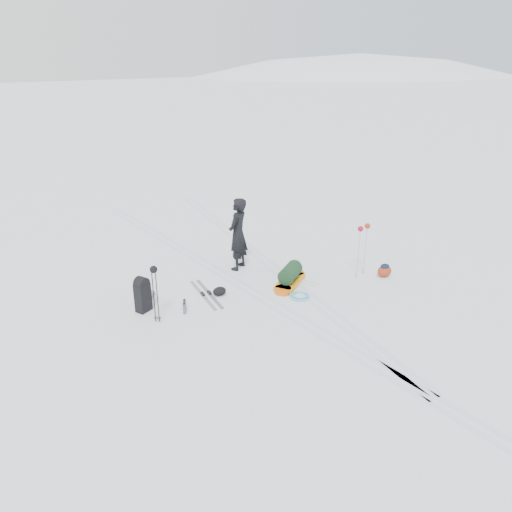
% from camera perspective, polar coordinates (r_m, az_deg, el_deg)
% --- Properties ---
extents(ground, '(200.00, 200.00, 0.00)m').
position_cam_1_polar(ground, '(12.25, 0.37, -4.63)').
color(ground, white).
rests_on(ground, ground).
extents(snow_hill_backdrop, '(359.50, 192.00, 162.45)m').
position_cam_1_polar(snow_hill_backdrop, '(137.69, 2.87, -10.43)').
color(snow_hill_backdrop, white).
rests_on(snow_hill_backdrop, ground).
extents(ski_tracks, '(3.38, 17.97, 0.01)m').
position_cam_1_polar(ski_tracks, '(13.21, 0.50, -2.51)').
color(ski_tracks, silver).
rests_on(ski_tracks, ground).
extents(skier, '(0.87, 0.80, 2.00)m').
position_cam_1_polar(skier, '(13.44, -2.09, 2.51)').
color(skier, black).
rests_on(skier, ground).
extents(pulk_sled, '(1.43, 1.13, 0.55)m').
position_cam_1_polar(pulk_sled, '(12.79, 3.91, -2.43)').
color(pulk_sled, orange).
rests_on(pulk_sled, ground).
extents(expedition_rucksack, '(0.72, 0.85, 0.85)m').
position_cam_1_polar(expedition_rucksack, '(11.77, -12.75, -4.27)').
color(expedition_rucksack, black).
rests_on(expedition_rucksack, ground).
extents(ski_poles_black, '(0.17, 0.17, 1.35)m').
position_cam_1_polar(ski_poles_black, '(10.88, -11.57, -2.30)').
color(ski_poles_black, black).
rests_on(ski_poles_black, ground).
extents(ski_poles_silver, '(0.45, 0.21, 1.44)m').
position_cam_1_polar(ski_poles_silver, '(13.18, 12.19, 2.55)').
color(ski_poles_silver, silver).
rests_on(ski_poles_silver, ground).
extents(touring_skis_grey, '(0.48, 1.75, 0.06)m').
position_cam_1_polar(touring_skis_grey, '(12.39, -5.72, -4.36)').
color(touring_skis_grey, gray).
rests_on(touring_skis_grey, ground).
extents(touring_skis_white, '(0.94, 1.81, 0.07)m').
position_cam_1_polar(touring_skis_white, '(13.23, 3.88, -2.48)').
color(touring_skis_white, silver).
rests_on(touring_skis_white, ground).
extents(rope_coil, '(0.67, 0.67, 0.06)m').
position_cam_1_polar(rope_coil, '(12.25, 5.02, -4.57)').
color(rope_coil, '#5DBEE2').
rests_on(rope_coil, ground).
extents(small_daypack, '(0.52, 0.50, 0.35)m').
position_cam_1_polar(small_daypack, '(13.67, 14.47, -1.60)').
color(small_daypack, maroon).
rests_on(small_daypack, ground).
extents(thermos_pair, '(0.19, 0.28, 0.28)m').
position_cam_1_polar(thermos_pair, '(11.63, -8.17, -5.73)').
color(thermos_pair, slate).
rests_on(thermos_pair, ground).
extents(stuff_sack, '(0.40, 0.34, 0.21)m').
position_cam_1_polar(stuff_sack, '(12.30, -4.20, -4.03)').
color(stuff_sack, black).
rests_on(stuff_sack, ground).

